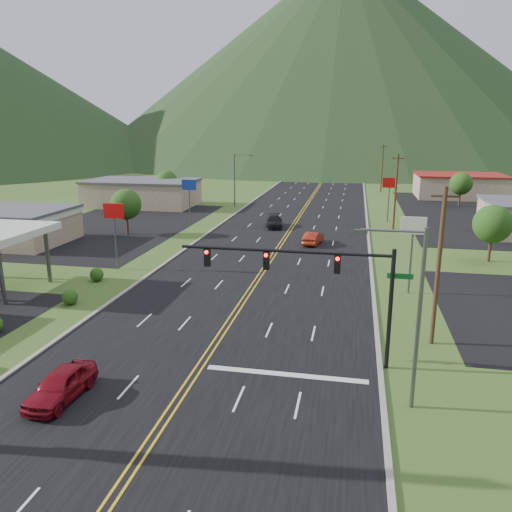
% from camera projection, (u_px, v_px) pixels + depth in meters
% --- Properties ---
extents(traffic_signal, '(13.10, 0.43, 7.00)m').
position_uv_depth(traffic_signal, '(319.00, 275.00, 27.98)').
color(traffic_signal, black).
rests_on(traffic_signal, ground).
extents(streetlight_east, '(3.28, 0.25, 9.00)m').
position_uv_depth(streetlight_east, '(413.00, 307.00, 23.34)').
color(streetlight_east, '#59595E').
rests_on(streetlight_east, ground).
extents(streetlight_west, '(3.28, 0.25, 9.00)m').
position_uv_depth(streetlight_west, '(236.00, 176.00, 84.61)').
color(streetlight_west, '#59595E').
rests_on(streetlight_west, ground).
extents(building_west_mid, '(14.40, 10.40, 4.10)m').
position_uv_depth(building_west_mid, '(6.00, 224.00, 58.82)').
color(building_west_mid, '#CEB18F').
rests_on(building_west_mid, ground).
extents(building_west_far, '(18.40, 11.40, 4.50)m').
position_uv_depth(building_west_far, '(142.00, 193.00, 86.54)').
color(building_west_far, '#CEB18F').
rests_on(building_west_far, ground).
extents(building_east_far, '(16.40, 12.40, 4.50)m').
position_uv_depth(building_east_far, '(459.00, 186.00, 96.83)').
color(building_east_far, '#CEB18F').
rests_on(building_east_far, ground).
extents(pole_sign_west_a, '(2.00, 0.18, 6.40)m').
position_uv_depth(pole_sign_west_a, '(114.00, 218.00, 47.12)').
color(pole_sign_west_a, '#59595E').
rests_on(pole_sign_west_a, ground).
extents(pole_sign_west_b, '(2.00, 0.18, 6.40)m').
position_uv_depth(pole_sign_west_b, '(189.00, 190.00, 68.00)').
color(pole_sign_west_b, '#59595E').
rests_on(pole_sign_west_b, ground).
extents(pole_sign_east_a, '(2.00, 0.18, 6.40)m').
position_uv_depth(pole_sign_east_a, '(413.00, 233.00, 40.11)').
color(pole_sign_east_a, '#59595E').
rests_on(pole_sign_east_a, ground).
extents(pole_sign_east_b, '(2.00, 0.18, 6.40)m').
position_uv_depth(pole_sign_east_b, '(389.00, 187.00, 70.49)').
color(pole_sign_east_b, '#59595E').
rests_on(pole_sign_east_b, ground).
extents(tree_west_a, '(3.84, 3.84, 5.82)m').
position_uv_depth(tree_west_a, '(126.00, 204.00, 62.78)').
color(tree_west_a, '#382314').
rests_on(tree_west_a, ground).
extents(tree_west_b, '(3.84, 3.84, 5.82)m').
position_uv_depth(tree_west_b, '(167.00, 181.00, 89.35)').
color(tree_west_b, '#382314').
rests_on(tree_west_b, ground).
extents(tree_east_a, '(3.84, 3.84, 5.82)m').
position_uv_depth(tree_east_a, '(493.00, 224.00, 50.09)').
color(tree_east_a, '#382314').
rests_on(tree_east_a, ground).
extents(tree_east_b, '(3.84, 3.84, 5.82)m').
position_uv_depth(tree_east_b, '(461.00, 184.00, 85.41)').
color(tree_east_b, '#382314').
rests_on(tree_east_b, ground).
extents(utility_pole_a, '(1.60, 0.28, 10.00)m').
position_uv_depth(utility_pole_a, '(438.00, 266.00, 30.51)').
color(utility_pole_a, '#382314').
rests_on(utility_pole_a, ground).
extents(utility_pole_b, '(1.60, 0.28, 10.00)m').
position_uv_depth(utility_pole_b, '(396.00, 191.00, 65.63)').
color(utility_pole_b, '#382314').
rests_on(utility_pole_b, ground).
extents(utility_pole_c, '(1.60, 0.28, 10.00)m').
position_uv_depth(utility_pole_c, '(382.00, 168.00, 103.59)').
color(utility_pole_c, '#382314').
rests_on(utility_pole_c, ground).
extents(utility_pole_d, '(1.60, 0.28, 10.00)m').
position_uv_depth(utility_pole_d, '(376.00, 157.00, 141.56)').
color(utility_pole_d, '#382314').
rests_on(utility_pole_d, ground).
extents(mountain_n, '(220.00, 220.00, 85.00)m').
position_uv_depth(mountain_n, '(342.00, 57.00, 215.38)').
color(mountain_n, '#1B3217').
rests_on(mountain_n, ground).
extents(car_red_near, '(2.03, 4.64, 1.56)m').
position_uv_depth(car_red_near, '(61.00, 386.00, 25.04)').
color(car_red_near, maroon).
rests_on(car_red_near, ground).
extents(car_dark_mid, '(2.96, 5.49, 1.51)m').
position_uv_depth(car_dark_mid, '(274.00, 222.00, 68.14)').
color(car_dark_mid, black).
rests_on(car_dark_mid, ground).
extents(car_red_far, '(2.27, 4.63, 1.46)m').
position_uv_depth(car_red_far, '(313.00, 238.00, 58.26)').
color(car_red_far, '#9F2411').
rests_on(car_red_far, ground).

